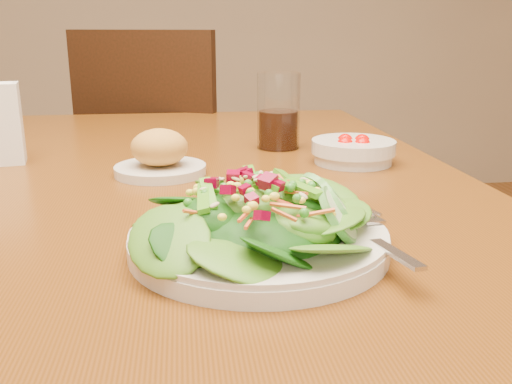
{
  "coord_description": "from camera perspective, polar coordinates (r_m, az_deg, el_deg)",
  "views": [
    {
      "loc": [
        0.01,
        -0.83,
        0.97
      ],
      "look_at": [
        0.09,
        -0.27,
        0.81
      ],
      "focal_mm": 40.0,
      "sensor_mm": 36.0,
      "label": 1
    }
  ],
  "objects": [
    {
      "name": "salad_plate",
      "position": [
        0.58,
        1.18,
        -3.22
      ],
      "size": [
        0.27,
        0.26,
        0.08
      ],
      "rotation": [
        0.0,
        0.0,
        -0.13
      ],
      "color": "silver",
      "rests_on": "dining_table"
    },
    {
      "name": "drinking_glass",
      "position": [
        1.07,
        2.26,
        7.57
      ],
      "size": [
        0.08,
        0.08,
        0.14
      ],
      "color": "silver",
      "rests_on": "dining_table"
    },
    {
      "name": "chair_far",
      "position": [
        1.78,
        -8.84,
        1.02
      ],
      "size": [
        0.59,
        0.59,
        0.96
      ],
      "rotation": [
        0.0,
        0.0,
        2.72
      ],
      "color": "black",
      "rests_on": "ground_plane"
    },
    {
      "name": "dining_table",
      "position": [
        0.89,
        -7.93,
        -5.2
      ],
      "size": [
        0.9,
        1.4,
        0.75
      ],
      "color": "#5F3210",
      "rests_on": "ground_plane"
    },
    {
      "name": "bread_plate",
      "position": [
        0.89,
        -9.6,
        3.58
      ],
      "size": [
        0.14,
        0.14,
        0.07
      ],
      "color": "silver",
      "rests_on": "dining_table"
    },
    {
      "name": "tomato_bowl",
      "position": [
        0.97,
        9.7,
        4.1
      ],
      "size": [
        0.14,
        0.14,
        0.05
      ],
      "color": "silver",
      "rests_on": "dining_table"
    }
  ]
}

